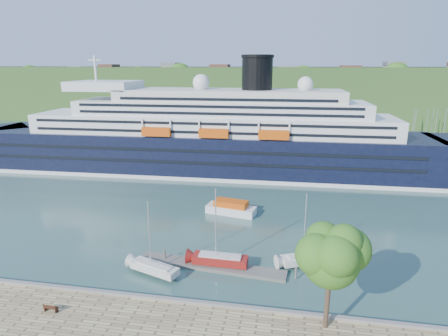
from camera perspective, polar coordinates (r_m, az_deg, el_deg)
ground at (r=43.05m, az=-7.85°, el=-20.34°), size 400.00×400.00×0.00m
far_hillside at (r=178.91m, az=6.42°, el=11.20°), size 400.00×50.00×24.00m
quay_coping at (r=42.23m, az=-7.99°, el=-19.23°), size 220.00×0.50×0.30m
cruise_ship at (r=88.74m, az=-3.42°, el=8.05°), size 121.94×20.73×27.29m
park_bench at (r=43.88m, az=-24.87°, el=-18.69°), size 1.52×0.69×0.96m
promenade_tree at (r=36.71m, az=15.80°, el=-15.13°), size 6.95×6.95×11.51m
floating_pontoon at (r=49.48m, az=-1.98°, el=-14.71°), size 19.34×4.06×0.43m
sailboat_white_near at (r=46.68m, az=-10.78°, el=-10.90°), size 7.32×4.16×9.13m
sailboat_red at (r=47.39m, az=-0.61°, el=-9.56°), size 7.85×2.36×10.07m
sailboat_white_far at (r=49.00m, az=12.71°, el=-9.50°), size 7.52×4.71×9.43m
tender_launch at (r=65.32m, az=1.08°, el=-5.98°), size 9.04×4.54×2.39m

